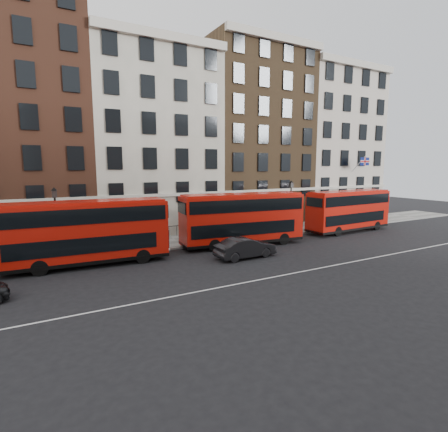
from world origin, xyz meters
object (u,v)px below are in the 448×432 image
bus_b (87,231)px  car_front (245,248)px  traffic_light (383,203)px  bus_c (242,218)px  bus_d (349,210)px

bus_b → car_front: bus_b is taller
traffic_light → car_front: bearing=-166.9°
bus_c → bus_d: bus_c is taller
bus_d → car_front: size_ratio=2.18×
bus_b → bus_c: bearing=3.2°
traffic_light → bus_b: bearing=-177.1°
bus_b → car_front: size_ratio=2.29×
bus_c → car_front: 4.52m
bus_c → bus_d: 13.32m
bus_c → traffic_light: bus_c is taller
bus_c → bus_b: bearing=-173.4°
bus_c → car_front: size_ratio=2.32×
bus_c → traffic_light: size_ratio=3.41×
bus_b → bus_c: bus_c is taller
bus_d → traffic_light: bus_d is taller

